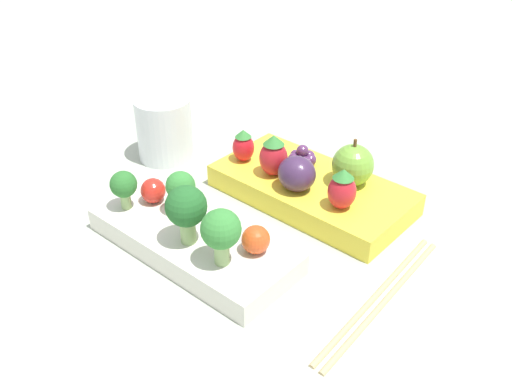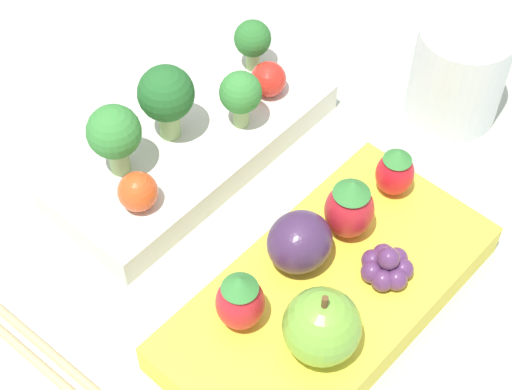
{
  "view_description": "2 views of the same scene",
  "coord_description": "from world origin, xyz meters",
  "px_view_note": "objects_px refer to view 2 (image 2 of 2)",
  "views": [
    {
      "loc": [
        -0.36,
        0.35,
        0.36
      ],
      "look_at": [
        -0.0,
        -0.01,
        0.04
      ],
      "focal_mm": 40.0,
      "sensor_mm": 36.0,
      "label": 1
    },
    {
      "loc": [
        -0.25,
        -0.26,
        0.48
      ],
      "look_at": [
        -0.0,
        -0.01,
        0.04
      ],
      "focal_mm": 60.0,
      "sensor_mm": 36.0,
      "label": 2
    }
  ],
  "objects_px": {
    "apple": "(322,327)",
    "grape_cluster": "(387,267)",
    "broccoli_floret_2": "(114,134)",
    "plum": "(300,242)",
    "bento_box_savoury": "(194,147)",
    "broccoli_floret_0": "(169,94)",
    "strawberry_2": "(395,171)",
    "chopsticks_pair": "(57,367)",
    "bento_box_fruit": "(327,297)",
    "strawberry_0": "(240,300)",
    "cherry_tomato_1": "(268,79)",
    "drinking_cup": "(458,73)",
    "cherry_tomato_0": "(138,192)",
    "strawberry_1": "(350,207)",
    "broccoli_floret_1": "(241,94)",
    "broccoli_floret_3": "(253,40)"
  },
  "relations": [
    {
      "from": "strawberry_1",
      "to": "grape_cluster",
      "type": "bearing_deg",
      "value": -101.99
    },
    {
      "from": "broccoli_floret_1",
      "to": "cherry_tomato_1",
      "type": "bearing_deg",
      "value": 13.76
    },
    {
      "from": "drinking_cup",
      "to": "bento_box_fruit",
      "type": "bearing_deg",
      "value": -164.82
    },
    {
      "from": "broccoli_floret_0",
      "to": "strawberry_1",
      "type": "distance_m",
      "value": 0.15
    },
    {
      "from": "grape_cluster",
      "to": "strawberry_1",
      "type": "bearing_deg",
      "value": 78.01
    },
    {
      "from": "strawberry_0",
      "to": "chopsticks_pair",
      "type": "distance_m",
      "value": 0.12
    },
    {
      "from": "broccoli_floret_1",
      "to": "strawberry_0",
      "type": "bearing_deg",
      "value": -133.72
    },
    {
      "from": "broccoli_floret_3",
      "to": "strawberry_2",
      "type": "relative_size",
      "value": 1.08
    },
    {
      "from": "broccoli_floret_1",
      "to": "strawberry_1",
      "type": "relative_size",
      "value": 0.94
    },
    {
      "from": "cherry_tomato_0",
      "to": "strawberry_2",
      "type": "xyz_separation_m",
      "value": [
        0.13,
        -0.11,
        0.01
      ]
    },
    {
      "from": "bento_box_savoury",
      "to": "cherry_tomato_0",
      "type": "height_order",
      "value": "cherry_tomato_0"
    },
    {
      "from": "cherry_tomato_1",
      "to": "broccoli_floret_2",
      "type": "bearing_deg",
      "value": 171.98
    },
    {
      "from": "cherry_tomato_0",
      "to": "strawberry_2",
      "type": "bearing_deg",
      "value": -40.52
    },
    {
      "from": "bento_box_fruit",
      "to": "broccoli_floret_2",
      "type": "bearing_deg",
      "value": 100.93
    },
    {
      "from": "cherry_tomato_0",
      "to": "strawberry_1",
      "type": "bearing_deg",
      "value": -53.62
    },
    {
      "from": "bento_box_fruit",
      "to": "chopsticks_pair",
      "type": "relative_size",
      "value": 1.1
    },
    {
      "from": "broccoli_floret_3",
      "to": "strawberry_0",
      "type": "xyz_separation_m",
      "value": [
        -0.16,
        -0.16,
        -0.0
      ]
    },
    {
      "from": "apple",
      "to": "strawberry_0",
      "type": "xyz_separation_m",
      "value": [
        -0.02,
        0.05,
        -0.0
      ]
    },
    {
      "from": "bento_box_savoury",
      "to": "strawberry_2",
      "type": "relative_size",
      "value": 5.67
    },
    {
      "from": "strawberry_2",
      "to": "chopsticks_pair",
      "type": "distance_m",
      "value": 0.25
    },
    {
      "from": "broccoli_floret_2",
      "to": "cherry_tomato_1",
      "type": "height_order",
      "value": "broccoli_floret_2"
    },
    {
      "from": "bento_box_savoury",
      "to": "broccoli_floret_0",
      "type": "relative_size",
      "value": 3.71
    },
    {
      "from": "broccoli_floret_3",
      "to": "cherry_tomato_1",
      "type": "xyz_separation_m",
      "value": [
        -0.01,
        -0.03,
        -0.01
      ]
    },
    {
      "from": "drinking_cup",
      "to": "plum",
      "type": "bearing_deg",
      "value": -172.26
    },
    {
      "from": "cherry_tomato_0",
      "to": "strawberry_1",
      "type": "height_order",
      "value": "strawberry_1"
    },
    {
      "from": "cherry_tomato_1",
      "to": "drinking_cup",
      "type": "xyz_separation_m",
      "value": [
        0.1,
        -0.1,
        0.0
      ]
    },
    {
      "from": "strawberry_2",
      "to": "drinking_cup",
      "type": "relative_size",
      "value": 0.5
    },
    {
      "from": "strawberry_1",
      "to": "chopsticks_pair",
      "type": "xyz_separation_m",
      "value": [
        -0.19,
        0.06,
        -0.05
      ]
    },
    {
      "from": "strawberry_1",
      "to": "strawberry_2",
      "type": "xyz_separation_m",
      "value": [
        0.05,
        0.0,
        -0.0
      ]
    },
    {
      "from": "cherry_tomato_1",
      "to": "plum",
      "type": "bearing_deg",
      "value": -127.6
    },
    {
      "from": "strawberry_2",
      "to": "grape_cluster",
      "type": "xyz_separation_m",
      "value": [
        -0.06,
        -0.04,
        -0.01
      ]
    },
    {
      "from": "broccoli_floret_2",
      "to": "plum",
      "type": "height_order",
      "value": "broccoli_floret_2"
    },
    {
      "from": "apple",
      "to": "strawberry_2",
      "type": "distance_m",
      "value": 0.13
    },
    {
      "from": "bento_box_fruit",
      "to": "strawberry_1",
      "type": "bearing_deg",
      "value": 27.95
    },
    {
      "from": "apple",
      "to": "grape_cluster",
      "type": "relative_size",
      "value": 1.62
    },
    {
      "from": "strawberry_0",
      "to": "strawberry_1",
      "type": "bearing_deg",
      "value": 0.19
    },
    {
      "from": "bento_box_fruit",
      "to": "broccoli_floret_3",
      "type": "bearing_deg",
      "value": 59.24
    },
    {
      "from": "broccoli_floret_1",
      "to": "grape_cluster",
      "type": "distance_m",
      "value": 0.16
    },
    {
      "from": "strawberry_2",
      "to": "bento_box_savoury",
      "type": "bearing_deg",
      "value": 115.37
    },
    {
      "from": "plum",
      "to": "strawberry_2",
      "type": "bearing_deg",
      "value": -2.83
    },
    {
      "from": "bento_box_fruit",
      "to": "strawberry_2",
      "type": "bearing_deg",
      "value": 14.5
    },
    {
      "from": "cherry_tomato_0",
      "to": "cherry_tomato_1",
      "type": "relative_size",
      "value": 1.02
    },
    {
      "from": "bento_box_savoury",
      "to": "broccoli_floret_2",
      "type": "height_order",
      "value": "broccoli_floret_2"
    },
    {
      "from": "apple",
      "to": "strawberry_1",
      "type": "relative_size",
      "value": 1.1
    },
    {
      "from": "broccoli_floret_0",
      "to": "strawberry_1",
      "type": "height_order",
      "value": "broccoli_floret_0"
    },
    {
      "from": "broccoli_floret_0",
      "to": "chopsticks_pair",
      "type": "xyz_separation_m",
      "value": [
        -0.17,
        -0.08,
        -0.06
      ]
    },
    {
      "from": "apple",
      "to": "chopsticks_pair",
      "type": "distance_m",
      "value": 0.17
    },
    {
      "from": "plum",
      "to": "broccoli_floret_0",
      "type": "bearing_deg",
      "value": 83.46
    },
    {
      "from": "bento_box_fruit",
      "to": "cherry_tomato_0",
      "type": "height_order",
      "value": "cherry_tomato_0"
    },
    {
      "from": "bento_box_fruit",
      "to": "grape_cluster",
      "type": "height_order",
      "value": "grape_cluster"
    }
  ]
}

